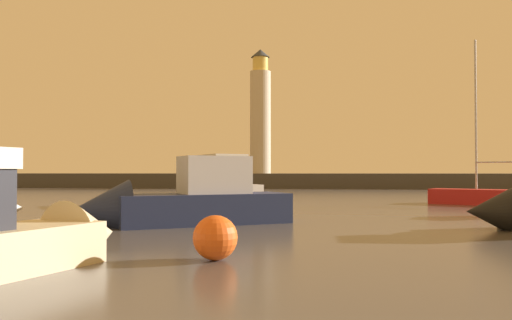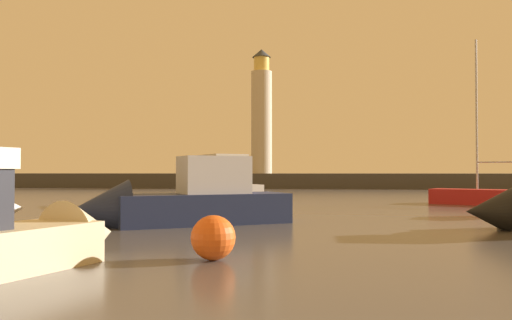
{
  "view_description": "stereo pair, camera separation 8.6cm",
  "coord_description": "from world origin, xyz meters",
  "px_view_note": "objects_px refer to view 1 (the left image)",
  "views": [
    {
      "loc": [
        2.73,
        -2.02,
        1.92
      ],
      "look_at": [
        0.06,
        21.44,
        2.46
      ],
      "focal_mm": 36.9,
      "sensor_mm": 36.0,
      "label": 1
    },
    {
      "loc": [
        2.81,
        -2.01,
        1.92
      ],
      "look_at": [
        0.06,
        21.44,
        2.46
      ],
      "focal_mm": 36.9,
      "sensor_mm": 36.0,
      "label": 2
    }
  ],
  "objects_px": {
    "lighthouse": "(260,114)",
    "sailboat_moored": "(488,196)",
    "motorboat_3": "(16,235)",
    "mooring_buoy": "(215,238)",
    "motorboat_1": "(211,188)",
    "motorboat_0": "(177,203)"
  },
  "relations": [
    {
      "from": "lighthouse",
      "to": "sailboat_moored",
      "type": "xyz_separation_m",
      "value": [
        16.59,
        -30.94,
        -8.35
      ]
    },
    {
      "from": "motorboat_3",
      "to": "lighthouse",
      "type": "bearing_deg",
      "value": 90.89
    },
    {
      "from": "lighthouse",
      "to": "motorboat_3",
      "type": "height_order",
      "value": "lighthouse"
    },
    {
      "from": "sailboat_moored",
      "to": "mooring_buoy",
      "type": "xyz_separation_m",
      "value": [
        -12.14,
        -20.65,
        -0.02
      ]
    },
    {
      "from": "motorboat_3",
      "to": "sailboat_moored",
      "type": "bearing_deg",
      "value": 54.69
    },
    {
      "from": "lighthouse",
      "to": "motorboat_3",
      "type": "relative_size",
      "value": 2.47
    },
    {
      "from": "lighthouse",
      "to": "mooring_buoy",
      "type": "distance_m",
      "value": 52.46
    },
    {
      "from": "motorboat_1",
      "to": "mooring_buoy",
      "type": "xyz_separation_m",
      "value": [
        4.25,
        -20.66,
        -0.43
      ]
    },
    {
      "from": "motorboat_1",
      "to": "sailboat_moored",
      "type": "xyz_separation_m",
      "value": [
        16.4,
        -0.01,
        -0.4
      ]
    },
    {
      "from": "lighthouse",
      "to": "motorboat_1",
      "type": "relative_size",
      "value": 1.75
    },
    {
      "from": "mooring_buoy",
      "to": "motorboat_0",
      "type": "bearing_deg",
      "value": 111.01
    },
    {
      "from": "lighthouse",
      "to": "mooring_buoy",
      "type": "height_order",
      "value": "lighthouse"
    },
    {
      "from": "mooring_buoy",
      "to": "motorboat_3",
      "type": "bearing_deg",
      "value": -156.01
    },
    {
      "from": "mooring_buoy",
      "to": "sailboat_moored",
      "type": "bearing_deg",
      "value": 59.54
    },
    {
      "from": "motorboat_3",
      "to": "sailboat_moored",
      "type": "xyz_separation_m",
      "value": [
        15.77,
        22.27,
        -0.17
      ]
    },
    {
      "from": "motorboat_3",
      "to": "mooring_buoy",
      "type": "distance_m",
      "value": 3.97
    },
    {
      "from": "sailboat_moored",
      "to": "mooring_buoy",
      "type": "height_order",
      "value": "sailboat_moored"
    },
    {
      "from": "mooring_buoy",
      "to": "lighthouse",
      "type": "bearing_deg",
      "value": 94.93
    },
    {
      "from": "motorboat_0",
      "to": "motorboat_1",
      "type": "distance_m",
      "value": 13.41
    },
    {
      "from": "lighthouse",
      "to": "mooring_buoy",
      "type": "bearing_deg",
      "value": -85.07
    },
    {
      "from": "motorboat_0",
      "to": "motorboat_3",
      "type": "height_order",
      "value": "motorboat_0"
    },
    {
      "from": "motorboat_3",
      "to": "mooring_buoy",
      "type": "bearing_deg",
      "value": 23.99
    }
  ]
}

